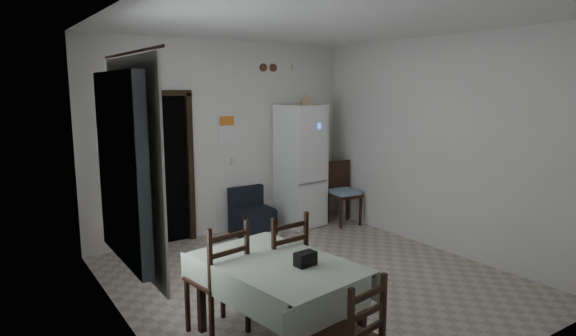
% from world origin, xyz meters
% --- Properties ---
extents(ground, '(4.50, 4.50, 0.00)m').
position_xyz_m(ground, '(0.00, 0.00, 0.00)').
color(ground, '#ACA08D').
rests_on(ground, ground).
extents(ceiling, '(4.20, 4.50, 0.02)m').
position_xyz_m(ceiling, '(0.00, 0.00, 2.90)').
color(ceiling, white).
rests_on(ceiling, ground).
extents(wall_back, '(4.20, 0.02, 2.90)m').
position_xyz_m(wall_back, '(0.00, 2.25, 1.45)').
color(wall_back, silver).
rests_on(wall_back, ground).
extents(wall_front, '(4.20, 0.02, 2.90)m').
position_xyz_m(wall_front, '(0.00, -2.25, 1.45)').
color(wall_front, silver).
rests_on(wall_front, ground).
extents(wall_left, '(0.02, 4.50, 2.90)m').
position_xyz_m(wall_left, '(-2.10, 0.00, 1.45)').
color(wall_left, silver).
rests_on(wall_left, ground).
extents(wall_right, '(0.02, 4.50, 2.90)m').
position_xyz_m(wall_right, '(2.10, 0.00, 1.45)').
color(wall_right, silver).
rests_on(wall_right, ground).
extents(doorway, '(1.06, 0.52, 2.22)m').
position_xyz_m(doorway, '(-1.05, 2.45, 1.06)').
color(doorway, black).
rests_on(doorway, ground).
extents(window_recess, '(0.10, 1.20, 1.60)m').
position_xyz_m(window_recess, '(-2.15, -0.20, 1.55)').
color(window_recess, silver).
rests_on(window_recess, ground).
extents(curtain, '(0.02, 1.45, 1.85)m').
position_xyz_m(curtain, '(-2.04, -0.20, 1.55)').
color(curtain, silver).
rests_on(curtain, ground).
extents(curtain_rod, '(0.02, 1.60, 0.02)m').
position_xyz_m(curtain_rod, '(-2.03, -0.20, 2.50)').
color(curtain_rod, black).
rests_on(curtain_rod, ground).
extents(calendar, '(0.28, 0.02, 0.40)m').
position_xyz_m(calendar, '(0.05, 2.24, 1.62)').
color(calendar, white).
rests_on(calendar, ground).
extents(calendar_image, '(0.24, 0.01, 0.14)m').
position_xyz_m(calendar_image, '(0.05, 2.23, 1.72)').
color(calendar_image, orange).
rests_on(calendar_image, ground).
extents(light_switch, '(0.08, 0.02, 0.12)m').
position_xyz_m(light_switch, '(0.15, 2.24, 1.10)').
color(light_switch, beige).
rests_on(light_switch, ground).
extents(vent_left, '(0.12, 0.03, 0.12)m').
position_xyz_m(vent_left, '(0.70, 2.23, 2.52)').
color(vent_left, '#523520').
rests_on(vent_left, ground).
extents(vent_right, '(0.12, 0.03, 0.12)m').
position_xyz_m(vent_right, '(0.88, 2.23, 2.52)').
color(vent_right, '#523520').
rests_on(vent_right, ground).
extents(emergency_light, '(0.25, 0.07, 0.09)m').
position_xyz_m(emergency_light, '(1.35, 2.21, 2.55)').
color(emergency_light, white).
rests_on(emergency_light, ground).
extents(fridge, '(0.71, 0.71, 1.95)m').
position_xyz_m(fridge, '(1.20, 1.93, 0.97)').
color(fridge, white).
rests_on(fridge, ground).
extents(tan_cone, '(0.25, 0.25, 0.18)m').
position_xyz_m(tan_cone, '(1.23, 1.84, 2.04)').
color(tan_cone, tan).
rests_on(tan_cone, fridge).
extents(navy_seat, '(0.59, 0.57, 0.70)m').
position_xyz_m(navy_seat, '(0.30, 1.93, 0.35)').
color(navy_seat, black).
rests_on(navy_seat, ground).
extents(corner_chair, '(0.49, 0.49, 1.03)m').
position_xyz_m(corner_chair, '(1.80, 1.54, 0.51)').
color(corner_chair, black).
rests_on(corner_chair, ground).
extents(dining_table, '(1.16, 1.57, 0.75)m').
position_xyz_m(dining_table, '(-1.10, -0.99, 0.38)').
color(dining_table, '#B3C6AA').
rests_on(dining_table, ground).
extents(black_bag, '(0.19, 0.12, 0.12)m').
position_xyz_m(black_bag, '(-0.96, -1.19, 0.81)').
color(black_bag, black).
rests_on(black_bag, dining_table).
extents(dining_chair_far_left, '(0.52, 0.52, 1.07)m').
position_xyz_m(dining_chair_far_left, '(-1.45, -0.51, 0.53)').
color(dining_chair_far_left, black).
rests_on(dining_chair_far_left, ground).
extents(dining_chair_far_right, '(0.48, 0.48, 1.04)m').
position_xyz_m(dining_chair_far_right, '(-0.78, -0.50, 0.52)').
color(dining_chair_far_right, black).
rests_on(dining_chair_far_right, ground).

